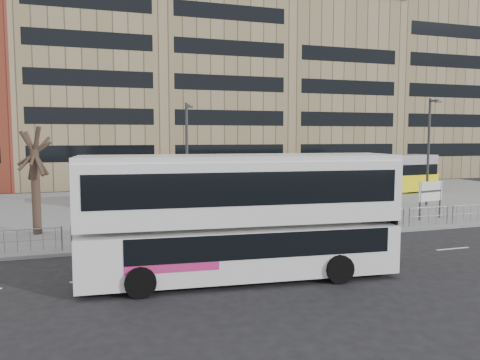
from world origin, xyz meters
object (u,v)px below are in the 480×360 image
object	(u,v)px
ad_panel	(387,213)
bare_tree	(33,124)
station_sign	(430,193)
lamp_post_west	(187,155)
pedestrian	(136,215)
double_decker_bus	(241,212)
tram	(294,178)
lamp_post_east	(429,147)
traffic_light_west	(82,204)

from	to	relation	value
ad_panel	bare_tree	distance (m)	19.41
station_sign	lamp_post_west	world-z (taller)	lamp_post_west
pedestrian	double_decker_bus	bearing A→B (deg)	-173.03
double_decker_bus	pedestrian	bearing A→B (deg)	111.01
tram	lamp_post_east	bearing A→B (deg)	-45.79
double_decker_bus	ad_panel	world-z (taller)	double_decker_bus
lamp_post_west	bare_tree	xyz separation A→B (m)	(-8.51, -2.69, 1.76)
tram	lamp_post_east	size ratio (longest dim) A/B	3.70
bare_tree	tram	bearing A→B (deg)	25.29
station_sign	bare_tree	size ratio (longest dim) A/B	0.30
double_decker_bus	bare_tree	bearing A→B (deg)	133.03
station_sign	pedestrian	size ratio (longest dim) A/B	1.48
tram	ad_panel	size ratio (longest dim) A/B	19.88
double_decker_bus	pedestrian	xyz separation A→B (m)	(-2.91, 9.97, -1.53)
station_sign	lamp_post_east	distance (m)	6.63
traffic_light_west	lamp_post_west	size ratio (longest dim) A/B	0.43
tram	traffic_light_west	size ratio (longest dim) A/B	9.39
station_sign	ad_panel	distance (m)	4.84
pedestrian	bare_tree	distance (m)	7.07
ad_panel	traffic_light_west	size ratio (longest dim) A/B	0.47
station_sign	ad_panel	world-z (taller)	station_sign
station_sign	pedestrian	world-z (taller)	station_sign
tram	lamp_post_west	distance (m)	11.95
double_decker_bus	ad_panel	size ratio (longest dim) A/B	7.94
ad_panel	lamp_post_west	world-z (taller)	lamp_post_west
tram	lamp_post_east	world-z (taller)	lamp_post_east
bare_tree	lamp_post_east	bearing A→B (deg)	5.04
lamp_post_west	bare_tree	bearing A→B (deg)	-162.46
double_decker_bus	lamp_post_west	size ratio (longest dim) A/B	1.62
tram	lamp_post_east	distance (m)	10.48
double_decker_bus	bare_tree	xyz separation A→B (m)	(-7.98, 10.12, 3.39)
station_sign	lamp_post_west	xyz separation A→B (m)	(-14.18, 5.16, 2.33)
station_sign	pedestrian	xyz separation A→B (m)	(-17.62, 2.32, -0.83)
pedestrian	bare_tree	size ratio (longest dim) A/B	0.20
tram	station_sign	bearing A→B (deg)	-76.22
pedestrian	lamp_post_east	xyz separation A→B (m)	(21.34, 2.48, 3.51)
ad_panel	bare_tree	xyz separation A→B (m)	(-18.29, 4.32, 4.86)
traffic_light_west	lamp_post_west	distance (m)	8.99
tram	lamp_post_east	xyz separation A→B (m)	(7.85, -6.44, 2.59)
double_decker_bus	station_sign	bearing A→B (deg)	32.24
traffic_light_west	station_sign	bearing A→B (deg)	-7.07
station_sign	ad_panel	bearing A→B (deg)	-168.98
ad_panel	pedestrian	xyz separation A→B (m)	(-13.21, 4.17, -0.06)
ad_panel	lamp_post_east	bearing A→B (deg)	24.21
ad_panel	lamp_post_east	distance (m)	11.05
station_sign	traffic_light_west	distance (m)	20.37
tram	bare_tree	bearing A→B (deg)	-161.14
tram	lamp_post_west	world-z (taller)	lamp_post_west
double_decker_bus	tram	bearing A→B (deg)	65.51
tram	bare_tree	xyz separation A→B (m)	(-18.56, -8.77, 4.00)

